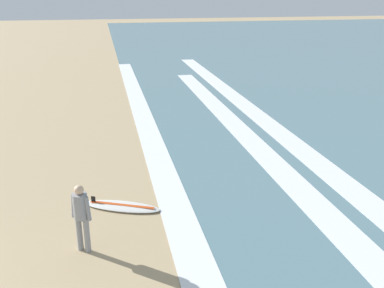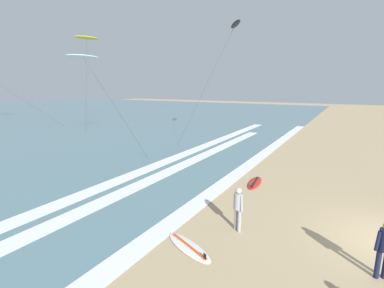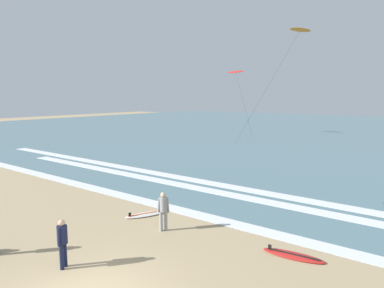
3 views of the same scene
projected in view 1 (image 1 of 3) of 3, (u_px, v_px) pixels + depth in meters
The scene contains 4 objects.
wave_foam_shoreline at pixel (203, 285), 8.53m from camera, with size 54.06×0.88×0.01m, color white.
wave_foam_mid_break at pixel (343, 233), 10.36m from camera, with size 40.97×0.95×0.01m, color white.
surfer_background_far at pixel (81, 212), 9.36m from camera, with size 0.36×0.47×1.60m.
surfboard_near_water at pixel (122, 206), 11.55m from camera, with size 1.41×2.16×0.25m.
Camera 1 is at (7.01, 5.61, 5.52)m, focal length 40.50 mm.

